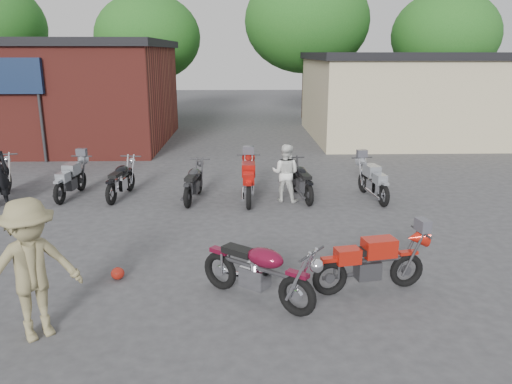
{
  "coord_description": "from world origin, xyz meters",
  "views": [
    {
      "loc": [
        0.29,
        -7.68,
        3.78
      ],
      "look_at": [
        0.57,
        2.55,
        0.9
      ],
      "focal_mm": 35.0,
      "sensor_mm": 36.0,
      "label": 1
    }
  ],
  "objects_px": {
    "person_light": "(285,173)",
    "row_bike_3": "(194,181)",
    "row_bike_6": "(373,179)",
    "row_bike_1": "(70,178)",
    "row_bike_4": "(249,179)",
    "row_bike_2": "(121,178)",
    "helmet": "(118,273)",
    "vintage_motorcycle": "(259,267)",
    "person_tan": "(32,270)",
    "row_bike_5": "(302,179)",
    "sportbike": "(372,260)"
  },
  "relations": [
    {
      "from": "row_bike_3",
      "to": "row_bike_6",
      "type": "xyz_separation_m",
      "value": [
        4.73,
        -0.02,
        0.01
      ]
    },
    {
      "from": "person_tan",
      "to": "row_bike_6",
      "type": "height_order",
      "value": "person_tan"
    },
    {
      "from": "vintage_motorcycle",
      "to": "person_light",
      "type": "relative_size",
      "value": 1.35
    },
    {
      "from": "row_bike_1",
      "to": "row_bike_2",
      "type": "distance_m",
      "value": 1.36
    },
    {
      "from": "person_light",
      "to": "row_bike_2",
      "type": "distance_m",
      "value": 4.4
    },
    {
      "from": "helmet",
      "to": "row_bike_1",
      "type": "distance_m",
      "value": 5.72
    },
    {
      "from": "person_light",
      "to": "row_bike_1",
      "type": "distance_m",
      "value": 5.75
    },
    {
      "from": "row_bike_6",
      "to": "row_bike_2",
      "type": "bearing_deg",
      "value": 78.66
    },
    {
      "from": "row_bike_1",
      "to": "row_bike_4",
      "type": "height_order",
      "value": "row_bike_4"
    },
    {
      "from": "person_tan",
      "to": "row_bike_3",
      "type": "xyz_separation_m",
      "value": [
        1.53,
        6.52,
        -0.46
      ]
    },
    {
      "from": "vintage_motorcycle",
      "to": "row_bike_2",
      "type": "relative_size",
      "value": 1.09
    },
    {
      "from": "person_tan",
      "to": "row_bike_3",
      "type": "relative_size",
      "value": 1.08
    },
    {
      "from": "helmet",
      "to": "row_bike_1",
      "type": "xyz_separation_m",
      "value": [
        -2.45,
        5.15,
        0.43
      ]
    },
    {
      "from": "person_light",
      "to": "row_bike_3",
      "type": "relative_size",
      "value": 0.83
    },
    {
      "from": "row_bike_4",
      "to": "row_bike_6",
      "type": "xyz_separation_m",
      "value": [
        3.29,
        0.05,
        -0.05
      ]
    },
    {
      "from": "person_tan",
      "to": "helmet",
      "type": "bearing_deg",
      "value": 31.82
    },
    {
      "from": "person_tan",
      "to": "row_bike_4",
      "type": "distance_m",
      "value": 7.11
    },
    {
      "from": "person_light",
      "to": "row_bike_5",
      "type": "relative_size",
      "value": 0.82
    },
    {
      "from": "helmet",
      "to": "row_bike_5",
      "type": "relative_size",
      "value": 0.13
    },
    {
      "from": "person_light",
      "to": "row_bike_3",
      "type": "height_order",
      "value": "person_light"
    },
    {
      "from": "person_light",
      "to": "row_bike_2",
      "type": "relative_size",
      "value": 0.81
    },
    {
      "from": "sportbike",
      "to": "row_bike_6",
      "type": "xyz_separation_m",
      "value": [
        1.37,
        5.27,
        -0.0
      ]
    },
    {
      "from": "helmet",
      "to": "row_bike_2",
      "type": "xyz_separation_m",
      "value": [
        -1.09,
        5.08,
        0.43
      ]
    },
    {
      "from": "row_bike_2",
      "to": "row_bike_3",
      "type": "height_order",
      "value": "row_bike_2"
    },
    {
      "from": "person_light",
      "to": "row_bike_1",
      "type": "height_order",
      "value": "person_light"
    },
    {
      "from": "row_bike_3",
      "to": "row_bike_4",
      "type": "height_order",
      "value": "row_bike_4"
    },
    {
      "from": "row_bike_3",
      "to": "sportbike",
      "type": "bearing_deg",
      "value": -140.28
    },
    {
      "from": "row_bike_1",
      "to": "row_bike_2",
      "type": "height_order",
      "value": "row_bike_2"
    },
    {
      "from": "row_bike_2",
      "to": "row_bike_4",
      "type": "bearing_deg",
      "value": -88.87
    },
    {
      "from": "person_light",
      "to": "row_bike_6",
      "type": "xyz_separation_m",
      "value": [
        2.33,
        0.12,
        -0.22
      ]
    },
    {
      "from": "helmet",
      "to": "person_light",
      "type": "relative_size",
      "value": 0.15
    },
    {
      "from": "row_bike_3",
      "to": "person_tan",
      "type": "bearing_deg",
      "value": 174.08
    },
    {
      "from": "row_bike_2",
      "to": "row_bike_3",
      "type": "relative_size",
      "value": 1.02
    },
    {
      "from": "vintage_motorcycle",
      "to": "person_light",
      "type": "bearing_deg",
      "value": 118.69
    },
    {
      "from": "vintage_motorcycle",
      "to": "row_bike_1",
      "type": "height_order",
      "value": "vintage_motorcycle"
    },
    {
      "from": "helmet",
      "to": "person_light",
      "type": "bearing_deg",
      "value": 54.58
    },
    {
      "from": "row_bike_2",
      "to": "person_light",
      "type": "bearing_deg",
      "value": -88.32
    },
    {
      "from": "sportbike",
      "to": "row_bike_6",
      "type": "relative_size",
      "value": 1.0
    },
    {
      "from": "vintage_motorcycle",
      "to": "person_tan",
      "type": "xyz_separation_m",
      "value": [
        -3.05,
        -0.88,
        0.4
      ]
    },
    {
      "from": "helmet",
      "to": "row_bike_4",
      "type": "height_order",
      "value": "row_bike_4"
    },
    {
      "from": "row_bike_2",
      "to": "row_bike_3",
      "type": "xyz_separation_m",
      "value": [
        1.97,
        -0.33,
        -0.01
      ]
    },
    {
      "from": "sportbike",
      "to": "row_bike_3",
      "type": "height_order",
      "value": "sportbike"
    },
    {
      "from": "row_bike_3",
      "to": "row_bike_4",
      "type": "relative_size",
      "value": 0.9
    },
    {
      "from": "row_bike_4",
      "to": "row_bike_6",
      "type": "relative_size",
      "value": 1.1
    },
    {
      "from": "row_bike_2",
      "to": "row_bike_5",
      "type": "height_order",
      "value": "row_bike_2"
    },
    {
      "from": "helmet",
      "to": "person_tan",
      "type": "bearing_deg",
      "value": -110.16
    },
    {
      "from": "row_bike_1",
      "to": "row_bike_3",
      "type": "xyz_separation_m",
      "value": [
        3.33,
        -0.4,
        -0.01
      ]
    },
    {
      "from": "row_bike_2",
      "to": "row_bike_4",
      "type": "xyz_separation_m",
      "value": [
        3.41,
        -0.4,
        0.05
      ]
    },
    {
      "from": "row_bike_3",
      "to": "row_bike_6",
      "type": "bearing_deg",
      "value": -82.99
    },
    {
      "from": "row_bike_6",
      "to": "row_bike_4",
      "type": "bearing_deg",
      "value": 82.59
    }
  ]
}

